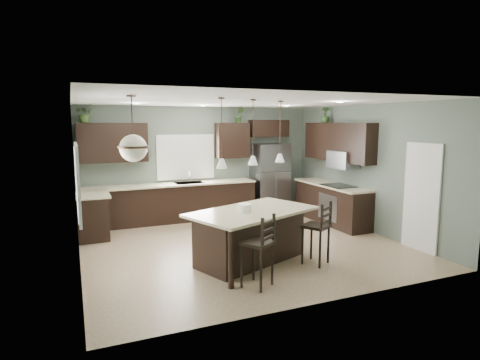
% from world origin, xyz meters
% --- Properties ---
extents(ground, '(6.00, 6.00, 0.00)m').
position_xyz_m(ground, '(0.00, 0.00, 0.00)').
color(ground, '#9E8466').
rests_on(ground, ground).
extents(pantry_door, '(0.04, 0.82, 2.04)m').
position_xyz_m(pantry_door, '(2.98, -1.55, 1.02)').
color(pantry_door, white).
rests_on(pantry_door, ground).
extents(window_back, '(1.35, 0.02, 1.00)m').
position_xyz_m(window_back, '(-0.40, 2.73, 1.55)').
color(window_back, white).
rests_on(window_back, room_shell).
extents(window_left, '(0.02, 1.10, 1.00)m').
position_xyz_m(window_left, '(-2.98, -0.80, 1.55)').
color(window_left, white).
rests_on(window_left, room_shell).
extents(left_return_cabs, '(0.60, 0.90, 0.90)m').
position_xyz_m(left_return_cabs, '(-2.70, 1.70, 0.45)').
color(left_return_cabs, black).
rests_on(left_return_cabs, ground).
extents(left_return_countertop, '(0.66, 0.96, 0.04)m').
position_xyz_m(left_return_countertop, '(-2.68, 1.70, 0.92)').
color(left_return_countertop, beige).
rests_on(left_return_countertop, left_return_cabs).
extents(back_lower_cabs, '(4.20, 0.60, 0.90)m').
position_xyz_m(back_lower_cabs, '(-0.85, 2.45, 0.45)').
color(back_lower_cabs, black).
rests_on(back_lower_cabs, ground).
extents(back_countertop, '(4.20, 0.66, 0.04)m').
position_xyz_m(back_countertop, '(-0.85, 2.43, 0.92)').
color(back_countertop, beige).
rests_on(back_countertop, back_lower_cabs).
extents(sink_inset, '(0.70, 0.45, 0.01)m').
position_xyz_m(sink_inset, '(-0.40, 2.43, 0.94)').
color(sink_inset, gray).
rests_on(sink_inset, back_countertop).
extents(faucet, '(0.02, 0.02, 0.28)m').
position_xyz_m(faucet, '(-0.40, 2.40, 1.08)').
color(faucet, silver).
rests_on(faucet, back_countertop).
extents(back_upper_left, '(1.55, 0.34, 0.90)m').
position_xyz_m(back_upper_left, '(-2.15, 2.58, 1.95)').
color(back_upper_left, black).
rests_on(back_upper_left, room_shell).
extents(back_upper_right, '(0.85, 0.34, 0.90)m').
position_xyz_m(back_upper_right, '(0.80, 2.58, 1.95)').
color(back_upper_right, black).
rests_on(back_upper_right, room_shell).
extents(fridge_header, '(1.05, 0.34, 0.45)m').
position_xyz_m(fridge_header, '(1.85, 2.58, 2.25)').
color(fridge_header, black).
rests_on(fridge_header, room_shell).
extents(right_lower_cabs, '(0.60, 2.35, 0.90)m').
position_xyz_m(right_lower_cabs, '(2.70, 0.87, 0.45)').
color(right_lower_cabs, black).
rests_on(right_lower_cabs, ground).
extents(right_countertop, '(0.66, 2.35, 0.04)m').
position_xyz_m(right_countertop, '(2.68, 0.87, 0.92)').
color(right_countertop, beige).
rests_on(right_countertop, right_lower_cabs).
extents(cooktop, '(0.58, 0.75, 0.02)m').
position_xyz_m(cooktop, '(2.68, 0.60, 0.94)').
color(cooktop, black).
rests_on(cooktop, right_countertop).
extents(wall_oven_front, '(0.01, 0.72, 0.60)m').
position_xyz_m(wall_oven_front, '(2.40, 0.60, 0.45)').
color(wall_oven_front, gray).
rests_on(wall_oven_front, right_lower_cabs).
extents(right_upper_cabs, '(0.34, 2.35, 0.90)m').
position_xyz_m(right_upper_cabs, '(2.83, 0.87, 1.95)').
color(right_upper_cabs, black).
rests_on(right_upper_cabs, room_shell).
extents(microwave, '(0.40, 0.75, 0.40)m').
position_xyz_m(microwave, '(2.78, 0.60, 1.55)').
color(microwave, gray).
rests_on(microwave, right_upper_cabs).
extents(refrigerator, '(0.90, 0.74, 1.85)m').
position_xyz_m(refrigerator, '(1.80, 2.41, 0.93)').
color(refrigerator, gray).
rests_on(refrigerator, ground).
extents(kitchen_island, '(2.48, 1.95, 0.92)m').
position_xyz_m(kitchen_island, '(-0.23, -0.94, 0.46)').
color(kitchen_island, black).
rests_on(kitchen_island, ground).
extents(serving_dish, '(0.24, 0.24, 0.14)m').
position_xyz_m(serving_dish, '(-0.42, -1.02, 0.99)').
color(serving_dish, white).
rests_on(serving_dish, kitchen_island).
extents(bar_stool_left, '(0.56, 0.56, 1.10)m').
position_xyz_m(bar_stool_left, '(-0.59, -1.91, 0.55)').
color(bar_stool_left, black).
rests_on(bar_stool_left, ground).
extents(bar_stool_right, '(0.55, 0.55, 1.09)m').
position_xyz_m(bar_stool_right, '(0.74, -1.43, 0.55)').
color(bar_stool_right, black).
rests_on(bar_stool_right, ground).
extents(pendant_left, '(0.17, 0.17, 1.10)m').
position_xyz_m(pendant_left, '(-0.88, -1.20, 2.25)').
color(pendant_left, white).
rests_on(pendant_left, room_shell).
extents(pendant_center, '(0.17, 0.17, 1.10)m').
position_xyz_m(pendant_center, '(-0.23, -0.94, 2.25)').
color(pendant_center, silver).
rests_on(pendant_center, room_shell).
extents(pendant_right, '(0.17, 0.17, 1.10)m').
position_xyz_m(pendant_right, '(0.42, -0.69, 2.25)').
color(pendant_right, silver).
rests_on(pendant_right, room_shell).
extents(chandelier, '(0.43, 0.43, 0.95)m').
position_xyz_m(chandelier, '(-2.22, -1.19, 2.33)').
color(chandelier, beige).
rests_on(chandelier, room_shell).
extents(plant_back_left, '(0.39, 0.34, 0.43)m').
position_xyz_m(plant_back_left, '(-2.72, 2.55, 2.61)').
color(plant_back_left, '#395826').
rests_on(plant_back_left, back_upper_left).
extents(plant_back_right, '(0.28, 0.26, 0.42)m').
position_xyz_m(plant_back_right, '(0.99, 2.55, 2.61)').
color(plant_back_right, '#304F22').
rests_on(plant_back_right, back_upper_right).
extents(plant_right_wall, '(0.28, 0.28, 0.39)m').
position_xyz_m(plant_right_wall, '(2.80, 1.38, 2.59)').
color(plant_right_wall, '#315425').
rests_on(plant_right_wall, right_upper_cabs).
extents(room_shell, '(6.00, 6.00, 6.00)m').
position_xyz_m(room_shell, '(0.00, 0.00, 1.70)').
color(room_shell, '#5C6A5E').
rests_on(room_shell, ground).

